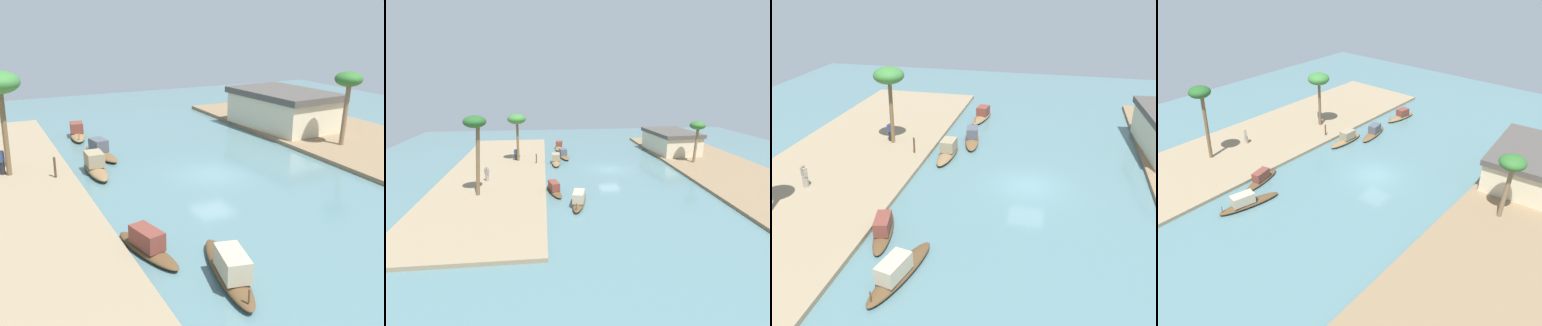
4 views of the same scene
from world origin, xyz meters
The scene contains 15 objects.
river_water centered at (0.00, 0.00, 0.00)m, with size 67.93×67.93×0.00m, color slate.
riverbank_left centered at (0.00, -13.86, 0.15)m, with size 40.21×11.46×0.31m, color #937F60.
riverbank_right centered at (0.00, 13.86, 0.15)m, with size 40.21×11.46×0.31m, color #846B4C.
sampan_open_hull centered at (-13.08, -5.78, 0.42)m, with size 4.61×1.73×1.22m.
sampan_foreground centered at (7.75, -7.32, 0.42)m, with size 4.36×1.94×1.15m.
sampan_with_tall_canopy centered at (-6.97, -5.47, 0.42)m, with size 4.84×1.94×1.25m.
sampan_midstream centered at (10.95, -5.17, 0.47)m, with size 5.43×2.17×1.31m.
sampan_downstream_large centered at (-3.55, -6.67, 0.48)m, with size 4.66×1.21×1.35m.
person_on_near_bank centered at (-4.91, -12.11, 1.10)m, with size 0.49×0.42×1.68m.
person_by_mooring centered at (4.10, -14.43, 1.03)m, with size 0.50×0.52×1.63m.
mooring_post centered at (-2.92, -9.26, 0.94)m, with size 0.14×0.14×1.28m, color #4C3823.
palm_tree_left_near centered at (-4.61, -11.71, 5.78)m, with size 2.44×2.44×6.33m.
palm_tree_left_far centered at (8.40, -14.34, 6.75)m, with size 2.05×2.05×7.55m.
palm_tree_right_tall centered at (-1.09, 11.70, 4.94)m, with size 2.01×2.01×5.50m.
riverside_building centered at (-8.01, 11.18, 1.92)m, with size 9.76×6.80×3.18m.
Camera 4 is at (25.60, 18.61, 19.39)m, focal length 36.28 mm.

